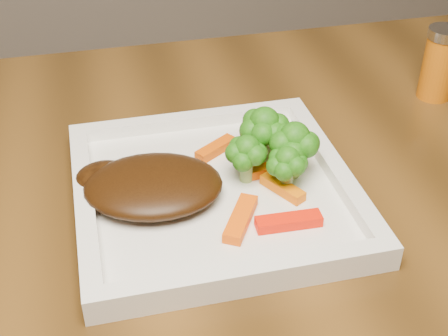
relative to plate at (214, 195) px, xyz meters
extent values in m
cube|color=white|center=(0.00, 0.00, 0.00)|extent=(0.27, 0.27, 0.01)
ellipsoid|color=#381D08|center=(-0.06, 0.00, 0.02)|extent=(0.15, 0.12, 0.03)
cube|color=#FF1B04|center=(0.05, -0.07, 0.01)|extent=(0.06, 0.02, 0.01)
cube|color=#FB5504|center=(0.01, -0.06, 0.01)|extent=(0.05, 0.06, 0.01)
cube|color=orange|center=(0.11, 0.05, 0.01)|extent=(0.05, 0.02, 0.01)
cube|color=#DE4E03|center=(0.02, 0.06, 0.01)|extent=(0.05, 0.04, 0.01)
cube|color=orange|center=(0.06, -0.02, 0.01)|extent=(0.04, 0.05, 0.01)
cube|color=#E15503|center=(0.06, 0.01, 0.01)|extent=(0.05, 0.02, 0.01)
cylinder|color=#D2670B|center=(0.32, 0.14, 0.04)|extent=(0.05, 0.05, 0.09)
camera|label=1|loc=(-0.11, -0.48, 0.38)|focal=50.00mm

